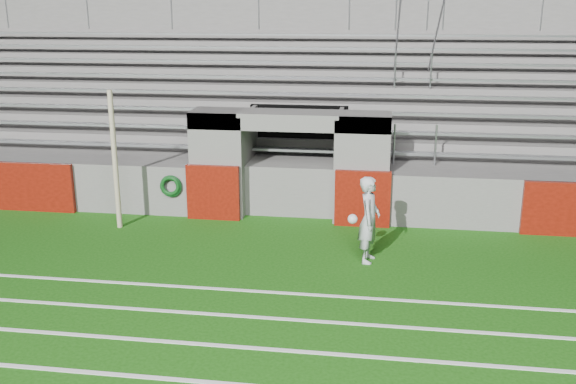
# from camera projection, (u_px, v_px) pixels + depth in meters

# --- Properties ---
(ground) EXTENTS (90.00, 90.00, 0.00)m
(ground) POSITION_uv_depth(u_px,v_px,m) (265.00, 270.00, 12.66)
(ground) COLOR #164C0C
(ground) RESTS_ON ground
(field_post) EXTENTS (0.12, 0.12, 3.23)m
(field_post) POSITION_uv_depth(u_px,v_px,m) (115.00, 160.00, 14.69)
(field_post) COLOR tan
(field_post) RESTS_ON ground
(stadium_structure) EXTENTS (26.00, 8.48, 5.42)m
(stadium_structure) POSITION_uv_depth(u_px,v_px,m) (310.00, 125.00, 19.82)
(stadium_structure) COLOR #5D5A58
(stadium_structure) RESTS_ON ground
(goalkeeper_with_ball) EXTENTS (0.68, 0.70, 1.78)m
(goalkeeper_with_ball) POSITION_uv_depth(u_px,v_px,m) (369.00, 220.00, 12.88)
(goalkeeper_with_ball) COLOR #ACB1B6
(goalkeeper_with_ball) RESTS_ON ground
(hose_coil) EXTENTS (0.56, 0.15, 0.56)m
(hose_coil) POSITION_uv_depth(u_px,v_px,m) (171.00, 186.00, 15.62)
(hose_coil) COLOR #0C3C15
(hose_coil) RESTS_ON ground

